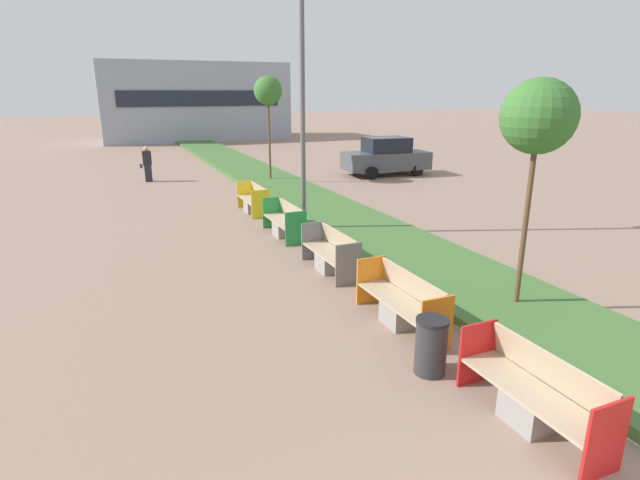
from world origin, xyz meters
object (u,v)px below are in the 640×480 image
object	(u,v)px
bench_green_frame	(285,223)
sapling_tree_near	(538,118)
pedestrian_walking	(147,164)
litter_bin	(431,346)
sapling_tree_far	(268,91)
bench_grey_frame	(331,256)
bench_red_frame	(533,397)
bench_yellow_frame	(254,202)
street_lamp_post	(302,84)
bench_orange_frame	(402,305)
parked_car_distant	(386,157)

from	to	relation	value
bench_green_frame	sapling_tree_near	bearing A→B (deg)	-70.37
bench_green_frame	pedestrian_walking	size ratio (longest dim) A/B	1.28
litter_bin	sapling_tree_far	distance (m)	16.98
bench_grey_frame	bench_red_frame	bearing A→B (deg)	-89.99
bench_yellow_frame	street_lamp_post	distance (m)	5.01
bench_green_frame	bench_yellow_frame	size ratio (longest dim) A/B	1.10
litter_bin	bench_grey_frame	bearing A→B (deg)	83.98
bench_green_frame	street_lamp_post	size ratio (longest dim) A/B	0.27
bench_grey_frame	bench_orange_frame	bearing A→B (deg)	-89.95
bench_grey_frame	street_lamp_post	world-z (taller)	street_lamp_post
street_lamp_post	parked_car_distant	world-z (taller)	street_lamp_post
bench_green_frame	bench_yellow_frame	world-z (taller)	same
bench_yellow_frame	sapling_tree_far	world-z (taller)	sapling_tree_far
bench_grey_frame	sapling_tree_far	bearing A→B (deg)	78.69
bench_grey_frame	sapling_tree_near	size ratio (longest dim) A/B	0.46
bench_green_frame	sapling_tree_far	bearing A→B (deg)	74.63
litter_bin	bench_yellow_frame	bearing A→B (deg)	87.49
bench_yellow_frame	sapling_tree_near	size ratio (longest dim) A/B	0.44
street_lamp_post	sapling_tree_near	xyz separation A→B (m)	(1.74, -6.65, -0.62)
street_lamp_post	pedestrian_walking	xyz separation A→B (m)	(-3.38, 10.92, -3.40)
sapling_tree_far	parked_car_distant	distance (m)	6.66
bench_red_frame	street_lamp_post	distance (m)	10.12
pedestrian_walking	bench_green_frame	bearing A→B (deg)	-75.84
parked_car_distant	bench_grey_frame	bearing A→B (deg)	-119.98
bench_red_frame	bench_orange_frame	bearing A→B (deg)	89.97
litter_bin	bench_green_frame	bearing A→B (deg)	86.45
sapling_tree_near	sapling_tree_far	world-z (taller)	sapling_tree_far
litter_bin	pedestrian_walking	size ratio (longest dim) A/B	0.54
bench_red_frame	pedestrian_walking	world-z (taller)	pedestrian_walking
pedestrian_walking	parked_car_distant	xyz separation A→B (m)	(11.01, -2.75, 0.10)
bench_orange_frame	pedestrian_walking	distance (m)	17.45
bench_grey_frame	street_lamp_post	distance (m)	5.09
pedestrian_walking	sapling_tree_far	bearing A→B (deg)	-25.26
sapling_tree_far	bench_orange_frame	bearing A→B (deg)	-99.03
bench_green_frame	street_lamp_post	xyz separation A→B (m)	(0.61, 0.06, 3.85)
bench_grey_frame	sapling_tree_far	distance (m)	12.54
litter_bin	sapling_tree_far	xyz separation A→B (m)	(2.84, 16.35, 3.57)
bench_red_frame	pedestrian_walking	size ratio (longest dim) A/B	1.28
sapling_tree_far	bench_yellow_frame	bearing A→B (deg)	-113.68
pedestrian_walking	parked_car_distant	distance (m)	11.35
bench_yellow_frame	bench_orange_frame	bearing A→B (deg)	-89.98
bench_grey_frame	bench_yellow_frame	xyz separation A→B (m)	(-0.00, 6.40, -0.00)
bench_red_frame	pedestrian_walking	bearing A→B (deg)	97.78
litter_bin	street_lamp_post	world-z (taller)	street_lamp_post
bench_yellow_frame	pedestrian_walking	xyz separation A→B (m)	(-2.77, 7.79, 0.45)
bench_red_frame	bench_orange_frame	world-z (taller)	same
street_lamp_post	parked_car_distant	xyz separation A→B (m)	(7.63, 8.17, -3.30)
bench_grey_frame	parked_car_distant	distance (m)	14.11
bench_grey_frame	litter_bin	bearing A→B (deg)	-96.02
sapling_tree_near	street_lamp_post	bearing A→B (deg)	104.66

